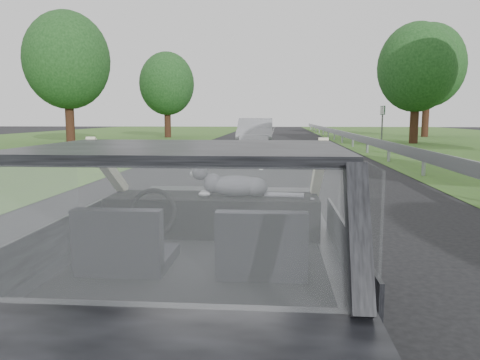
% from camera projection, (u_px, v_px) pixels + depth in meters
% --- Properties ---
extents(subject_car, '(1.80, 4.00, 1.45)m').
position_uv_depth(subject_car, '(201.00, 254.00, 2.98)').
color(subject_car, black).
rests_on(subject_car, ground).
extents(dashboard, '(1.58, 0.45, 0.30)m').
position_uv_depth(dashboard, '(214.00, 215.00, 3.59)').
color(dashboard, black).
rests_on(dashboard, subject_car).
extents(driver_seat, '(0.50, 0.72, 0.42)m').
position_uv_depth(driver_seat, '(124.00, 241.00, 2.71)').
color(driver_seat, black).
rests_on(driver_seat, subject_car).
extents(passenger_seat, '(0.50, 0.72, 0.42)m').
position_uv_depth(passenger_seat, '(262.00, 244.00, 2.65)').
color(passenger_seat, black).
rests_on(passenger_seat, subject_car).
extents(steering_wheel, '(0.36, 0.36, 0.04)m').
position_uv_depth(steering_wheel, '(152.00, 213.00, 3.32)').
color(steering_wheel, black).
rests_on(steering_wheel, dashboard).
extents(cat, '(0.61, 0.19, 0.27)m').
position_uv_depth(cat, '(236.00, 185.00, 3.52)').
color(cat, slate).
rests_on(cat, dashboard).
extents(guardrail, '(0.05, 90.00, 0.32)m').
position_uv_depth(guardrail, '(420.00, 155.00, 12.54)').
color(guardrail, '#A0A4AA').
rests_on(guardrail, ground).
extents(other_car, '(1.90, 4.64, 1.52)m').
position_uv_depth(other_car, '(255.00, 134.00, 22.19)').
color(other_car, '#9D9FA6').
rests_on(other_car, ground).
extents(highway_sign, '(0.16, 0.89, 2.23)m').
position_uv_depth(highway_sign, '(382.00, 124.00, 28.18)').
color(highway_sign, '#0B461D').
rests_on(highway_sign, ground).
extents(tree_2, '(5.65, 5.65, 6.81)m').
position_uv_depth(tree_2, '(416.00, 85.00, 27.27)').
color(tree_2, '#133614').
rests_on(tree_2, ground).
extents(tree_3, '(6.69, 6.69, 8.41)m').
position_uv_depth(tree_3, '(427.00, 82.00, 35.94)').
color(tree_3, '#133614').
rests_on(tree_3, ground).
extents(tree_5, '(6.45, 6.45, 7.41)m').
position_uv_depth(tree_5, '(68.00, 80.00, 27.18)').
color(tree_5, '#133614').
rests_on(tree_5, ground).
extents(tree_6, '(5.38, 5.38, 6.22)m').
position_uv_depth(tree_6, '(167.00, 96.00, 35.28)').
color(tree_6, '#133614').
rests_on(tree_6, ground).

